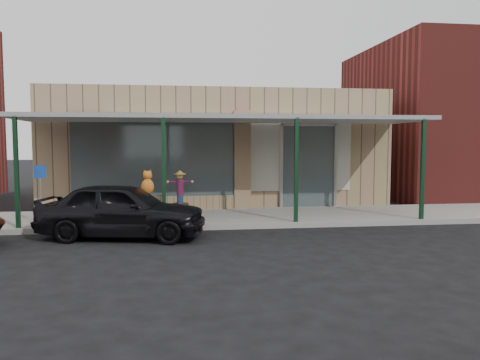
{
  "coord_description": "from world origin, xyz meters",
  "views": [
    {
      "loc": [
        -1.43,
        -10.36,
        2.31
      ],
      "look_at": [
        0.3,
        2.6,
        1.29
      ],
      "focal_mm": 35.0,
      "sensor_mm": 36.0,
      "label": 1
    }
  ],
  "objects": [
    {
      "name": "awning",
      "position": [
        0.0,
        3.56,
        3.01
      ],
      "size": [
        12.0,
        3.0,
        3.04
      ],
      "color": "gray",
      "rests_on": "ground"
    },
    {
      "name": "parked_sedan",
      "position": [
        -2.78,
        1.26,
        0.69
      ],
      "size": [
        4.28,
        2.39,
        1.63
      ],
      "rotation": [
        0.0,
        0.0,
        1.37
      ],
      "color": "black",
      "rests_on": "ground"
    },
    {
      "name": "storefront",
      "position": [
        -0.0,
        8.16,
        2.09
      ],
      "size": [
        12.0,
        6.25,
        4.2
      ],
      "color": "#927359",
      "rests_on": "ground"
    },
    {
      "name": "sidewalk",
      "position": [
        0.0,
        3.6,
        0.07
      ],
      "size": [
        40.0,
        3.2,
        0.15
      ],
      "primitive_type": "cube",
      "color": "gray",
      "rests_on": "ground"
    },
    {
      "name": "handicap_sign",
      "position": [
        -5.0,
        2.4,
        1.18
      ],
      "size": [
        0.33,
        0.09,
        1.59
      ],
      "rotation": [
        0.0,
        0.0,
        -0.21
      ],
      "color": "gray",
      "rests_on": "sidewalk"
    },
    {
      "name": "barrel_pumpkin",
      "position": [
        -4.57,
        3.0,
        0.38
      ],
      "size": [
        0.63,
        0.63,
        0.65
      ],
      "rotation": [
        0.0,
        0.0,
        -0.15
      ],
      "color": "#43331B",
      "rests_on": "sidewalk"
    },
    {
      "name": "ground",
      "position": [
        0.0,
        0.0,
        0.0
      ],
      "size": [
        120.0,
        120.0,
        0.0
      ],
      "primitive_type": "plane",
      "color": "black",
      "rests_on": "ground"
    },
    {
      "name": "block_buildings_near",
      "position": [
        2.01,
        9.2,
        3.77
      ],
      "size": [
        61.0,
        8.0,
        8.0
      ],
      "color": "maroon",
      "rests_on": "ground"
    },
    {
      "name": "barrel_scarecrow",
      "position": [
        -1.37,
        3.85,
        0.61
      ],
      "size": [
        0.82,
        0.62,
        1.36
      ],
      "rotation": [
        0.0,
        0.0,
        -0.2
      ],
      "color": "#43331B",
      "rests_on": "sidewalk"
    }
  ]
}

